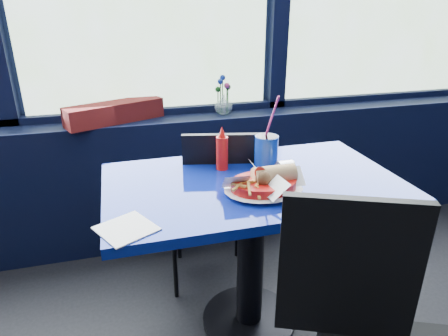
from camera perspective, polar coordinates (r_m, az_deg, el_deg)
window_sill at (r=2.51m, az=-9.22°, el=-1.78°), size 5.00×0.26×0.80m
near_table at (r=1.73m, az=3.97°, el=-7.24°), size 1.20×0.70×0.75m
chair_near_back at (r=2.01m, az=-1.44°, el=-4.54°), size 0.48×0.48×0.89m
planter_box at (r=2.33m, az=-15.34°, el=7.69°), size 0.56×0.34×0.11m
flower_vase at (r=2.41m, az=-0.10°, el=9.37°), size 0.14×0.15×0.23m
food_basket at (r=1.54m, az=5.88°, el=-2.16°), size 0.34×0.34×0.10m
ketchup_bottle at (r=1.72m, az=-0.29°, el=2.52°), size 0.05×0.05×0.19m
soda_cup at (r=1.70m, az=6.05°, el=2.14°), size 0.10×0.10×0.34m
napkin at (r=1.34m, az=-13.78°, el=-8.40°), size 0.22×0.22×0.00m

